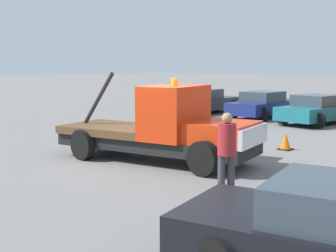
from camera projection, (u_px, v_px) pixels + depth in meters
name	position (u px, v px, depth m)	size (l,w,h in m)	color
ground_plane	(155.00, 161.00, 13.38)	(160.00, 160.00, 0.00)	slate
tow_truck	(166.00, 130.00, 13.08)	(6.14, 3.16, 2.51)	black
person_near_truck	(227.00, 147.00, 9.86)	(0.39, 0.39, 1.75)	#38383D
parked_car_charcoal	(203.00, 102.00, 25.66)	(2.64, 4.72, 1.34)	#2D2D33
parked_car_navy	(264.00, 105.00, 23.72)	(2.42, 4.56, 1.34)	navy
parked_car_teal	(319.00, 110.00, 21.32)	(2.76, 4.60, 1.34)	#196670
traffic_cone	(286.00, 142.00, 15.02)	(0.40, 0.40, 0.55)	black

